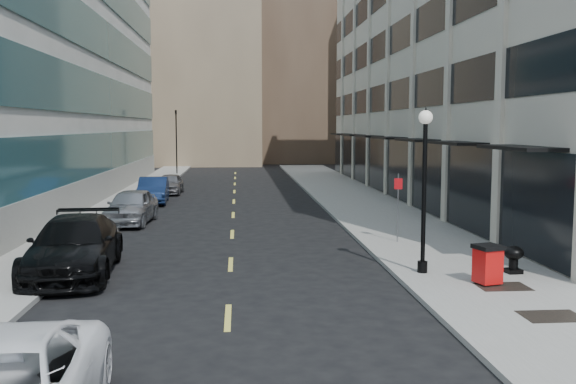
{
  "coord_description": "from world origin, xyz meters",
  "views": [
    {
      "loc": [
        0.27,
        -13.14,
        4.6
      ],
      "look_at": [
        2.08,
        9.94,
        2.22
      ],
      "focal_mm": 40.0,
      "sensor_mm": 36.0,
      "label": 1
    }
  ],
  "objects": [
    {
      "name": "lamppost",
      "position": [
        5.87,
        5.71,
        3.11
      ],
      "size": [
        0.42,
        0.42,
        5.04
      ],
      "color": "black",
      "rests_on": "sidewalk_right"
    },
    {
      "name": "grate_mid",
      "position": [
        7.6,
        1.0,
        0.15
      ],
      "size": [
        1.4,
        1.0,
        0.01
      ],
      "primitive_type": "cube",
      "color": "black",
      "rests_on": "sidewalk_right"
    },
    {
      "name": "skyline_tan_near",
      "position": [
        -4.0,
        68.0,
        14.0
      ],
      "size": [
        14.0,
        18.0,
        28.0
      ],
      "primitive_type": "cube",
      "color": "#8A775A",
      "rests_on": "ground"
    },
    {
      "name": "trash_bin",
      "position": [
        7.27,
        4.12,
        0.76
      ],
      "size": [
        0.86,
        0.86,
        1.13
      ],
      "rotation": [
        0.0,
        0.0,
        0.28
      ],
      "color": "red",
      "rests_on": "sidewalk_right"
    },
    {
      "name": "skyline_tan_far",
      "position": [
        -14.0,
        78.0,
        11.0
      ],
      "size": [
        12.0,
        14.0,
        22.0
      ],
      "primitive_type": "cube",
      "color": "#8A775A",
      "rests_on": "ground"
    },
    {
      "name": "sign_post",
      "position": [
        6.4,
        10.92,
        1.83
      ],
      "size": [
        0.31,
        0.08,
        2.64
      ],
      "rotation": [
        0.0,
        0.0,
        -0.17
      ],
      "color": "slate",
      "rests_on": "sidewalk_right"
    },
    {
      "name": "skyline_brown",
      "position": [
        8.0,
        72.0,
        17.0
      ],
      "size": [
        12.0,
        16.0,
        34.0
      ],
      "primitive_type": "cube",
      "color": "brown",
      "rests_on": "ground"
    },
    {
      "name": "ground",
      "position": [
        0.0,
        0.0,
        0.0
      ],
      "size": [
        160.0,
        160.0,
        0.0
      ],
      "primitive_type": "plane",
      "color": "black",
      "rests_on": "ground"
    },
    {
      "name": "sidewalk_left",
      "position": [
        -6.5,
        20.0,
        0.07
      ],
      "size": [
        3.0,
        80.0,
        0.15
      ],
      "primitive_type": "cube",
      "color": "gray",
      "rests_on": "ground"
    },
    {
      "name": "building_right",
      "position": [
        16.94,
        26.99,
        8.99
      ],
      "size": [
        15.3,
        46.5,
        18.25
      ],
      "color": "#B1A796",
      "rests_on": "ground"
    },
    {
      "name": "sidewalk_right",
      "position": [
        7.5,
        20.0,
        0.07
      ],
      "size": [
        5.0,
        80.0,
        0.15
      ],
      "primitive_type": "cube",
      "color": "gray",
      "rests_on": "ground"
    },
    {
      "name": "car_silver_sedan",
      "position": [
        -4.78,
        17.36,
        0.82
      ],
      "size": [
        2.26,
        4.96,
        1.65
      ],
      "primitive_type": "imported",
      "rotation": [
        0.0,
        0.0,
        -0.07
      ],
      "color": "gray",
      "rests_on": "ground"
    },
    {
      "name": "road_centerline",
      "position": [
        0.0,
        17.0,
        0.01
      ],
      "size": [
        0.15,
        68.2,
        0.01
      ],
      "color": "#D8CC4C",
      "rests_on": "ground"
    },
    {
      "name": "car_black_pickup",
      "position": [
        -4.8,
        6.85,
        0.89
      ],
      "size": [
        2.93,
        6.32,
        1.79
      ],
      "primitive_type": "imported",
      "rotation": [
        0.0,
        0.0,
        0.07
      ],
      "color": "black",
      "rests_on": "ground"
    },
    {
      "name": "skyline_stone",
      "position": [
        18.0,
        66.0,
        10.0
      ],
      "size": [
        10.0,
        14.0,
        20.0
      ],
      "primitive_type": "cube",
      "color": "#B1A796",
      "rests_on": "ground"
    },
    {
      "name": "car_blue_sedan",
      "position": [
        -4.8,
        25.52,
        0.78
      ],
      "size": [
        1.9,
        4.8,
        1.55
      ],
      "primitive_type": "imported",
      "rotation": [
        0.0,
        0.0,
        0.05
      ],
      "color": "#132348",
      "rests_on": "ground"
    },
    {
      "name": "car_grey_sedan",
      "position": [
        -4.36,
        30.8,
        0.7
      ],
      "size": [
        1.7,
        4.11,
        1.39
      ],
      "primitive_type": "imported",
      "rotation": [
        0.0,
        0.0,
        -0.01
      ],
      "color": "slate",
      "rests_on": "ground"
    },
    {
      "name": "traffic_signal",
      "position": [
        -5.5,
        48.0,
        5.72
      ],
      "size": [
        0.66,
        0.66,
        6.98
      ],
      "color": "black",
      "rests_on": "ground"
    },
    {
      "name": "grate_far",
      "position": [
        7.6,
        3.8,
        0.15
      ],
      "size": [
        1.4,
        1.0,
        0.01
      ],
      "primitive_type": "cube",
      "color": "black",
      "rests_on": "sidewalk_right"
    },
    {
      "name": "urn_planter",
      "position": [
        8.6,
        5.42,
        0.65
      ],
      "size": [
        0.6,
        0.6,
        0.83
      ],
      "rotation": [
        0.0,
        0.0,
        0.08
      ],
      "color": "black",
      "rests_on": "sidewalk_right"
    }
  ]
}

